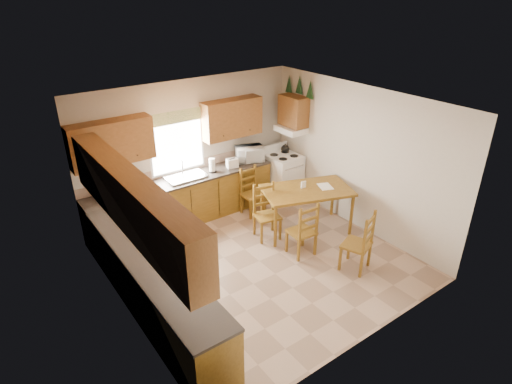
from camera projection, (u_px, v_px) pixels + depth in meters
floor at (259, 261)px, 7.28m from camera, size 4.50×4.50×0.00m
ceiling at (260, 105)px, 6.08m from camera, size 4.50×4.50×0.00m
wall_left at (119, 235)px, 5.50m from camera, size 4.50×4.50×0.00m
wall_right at (358, 158)px, 7.87m from camera, size 4.50×4.50×0.00m
wall_back at (191, 149)px, 8.31m from camera, size 4.50×4.50×0.00m
wall_front at (373, 257)px, 5.05m from camera, size 4.50×4.50×0.00m
lower_cab_back at (184, 201)px, 8.30m from camera, size 3.75×0.60×0.88m
lower_cab_left at (153, 288)px, 5.95m from camera, size 0.60×3.60×0.88m
counter_back at (182, 180)px, 8.10m from camera, size 3.75×0.63×0.04m
counter_left at (150, 261)px, 5.74m from camera, size 0.63×3.60×0.04m
backsplash at (175, 170)px, 8.26m from camera, size 3.75×0.01×0.18m
upper_cab_back_left at (111, 143)px, 7.15m from camera, size 1.41×0.33×0.75m
upper_cab_back_right at (232, 118)px, 8.43m from camera, size 1.25×0.33×0.75m
upper_cab_left at (131, 201)px, 5.25m from camera, size 0.33×3.60×0.75m
upper_cab_stove at (293, 111)px, 8.73m from camera, size 0.33×0.62×0.62m
range_hood at (291, 129)px, 8.87m from camera, size 0.44×0.62×0.12m
window_frame at (177, 143)px, 8.04m from camera, size 1.13×0.02×1.18m
window_pane at (177, 143)px, 8.04m from camera, size 1.05×0.01×1.10m
window_valance at (175, 117)px, 7.80m from camera, size 1.19×0.01×0.24m
sink_basin at (186, 177)px, 8.12m from camera, size 0.75×0.45×0.04m
pine_decal_a at (310, 89)px, 8.36m from camera, size 0.22×0.22×0.36m
pine_decal_b at (299, 85)px, 8.57m from camera, size 0.22×0.22×0.36m
pine_decal_c at (289, 84)px, 8.82m from camera, size 0.22×0.22×0.36m
stove at (283, 177)px, 9.27m from camera, size 0.65×0.67×0.95m
coffeemaker at (101, 190)px, 7.24m from camera, size 0.25×0.28×0.35m
paper_towel at (212, 165)px, 8.33m from camera, size 0.15×0.15×0.28m
toaster at (232, 163)px, 8.56m from camera, size 0.24×0.18×0.18m
microwave at (249, 154)px, 8.84m from camera, size 0.61×0.53×0.31m
dining_table at (306, 210)px, 8.02m from camera, size 1.81×1.40×0.86m
chair_near_left at (302, 228)px, 7.28m from camera, size 0.44×0.43×1.00m
chair_near_right at (357, 241)px, 6.88m from camera, size 0.56×0.55×1.04m
chair_far_left at (267, 213)px, 7.75m from camera, size 0.51×0.50×1.02m
chair_far_right at (253, 192)px, 8.57m from camera, size 0.41×0.39×0.97m
table_paper at (325, 186)px, 7.94m from camera, size 0.33×0.38×0.00m
table_card at (303, 185)px, 7.86m from camera, size 0.10×0.04×0.13m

